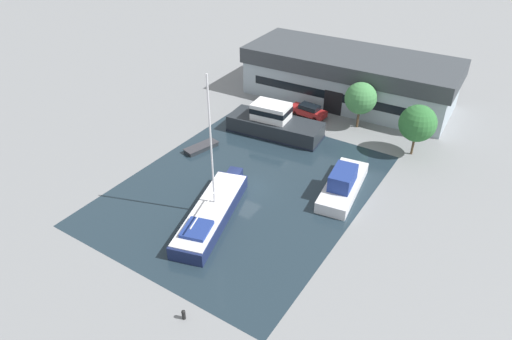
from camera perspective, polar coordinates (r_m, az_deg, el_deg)
The scene contains 11 objects.
ground_plane at distance 44.73m, azimuth -1.44°, elevation -2.30°, with size 440.00×440.00×0.00m, color gray.
water_canal at distance 44.73m, azimuth -1.44°, elevation -2.30°, with size 21.80×27.70×0.01m, color #1E2D38.
warehouse_building at distance 62.92m, azimuth 11.56°, elevation 11.38°, with size 27.85×11.95×6.38m.
quay_tree_near_building at distance 55.39m, azimuth 12.95°, elevation 8.73°, with size 3.76×3.76×5.65m.
quay_tree_by_water at distance 51.25m, azimuth 19.56°, elevation 5.52°, with size 3.96×3.96×5.75m.
parked_car at distance 58.27m, azimuth 6.55°, elevation 7.41°, with size 4.85×2.06×1.57m.
sailboat_moored at distance 40.79m, azimuth -5.52°, elevation -5.22°, with size 6.10×12.87×13.35m.
motor_cruiser at distance 53.58m, azimuth 2.27°, elevation 5.86°, with size 11.49×5.13×3.75m.
small_dinghy at distance 51.23m, azimuth -6.86°, elevation 2.84°, with size 2.38×4.22×0.50m.
cabin_boat at distance 44.41m, azimuth 10.80°, elevation -1.76°, with size 4.05×8.96×2.71m.
mooring_bollard at distance 33.36m, azimuth -9.04°, elevation -17.38°, with size 0.30×0.30×0.81m.
Camera 1 is at (20.67, -29.94, 26.02)m, focal length 32.00 mm.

